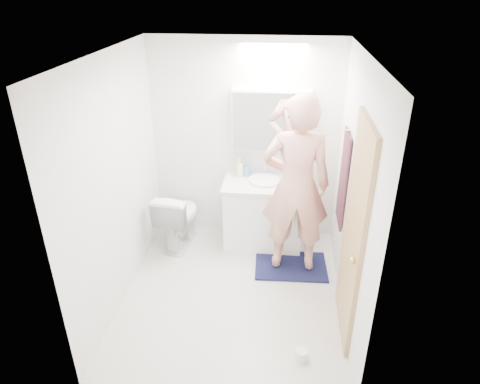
# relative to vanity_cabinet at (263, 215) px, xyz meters

# --- Properties ---
(floor) EXTENTS (2.50, 2.50, 0.00)m
(floor) POSITION_rel_vanity_cabinet_xyz_m (-0.25, -0.96, -0.39)
(floor) COLOR silver
(floor) RESTS_ON ground
(ceiling) EXTENTS (2.50, 2.50, 0.00)m
(ceiling) POSITION_rel_vanity_cabinet_xyz_m (-0.25, -0.96, 2.01)
(ceiling) COLOR white
(ceiling) RESTS_ON floor
(wall_back) EXTENTS (2.50, 0.00, 2.50)m
(wall_back) POSITION_rel_vanity_cabinet_xyz_m (-0.25, 0.29, 0.81)
(wall_back) COLOR white
(wall_back) RESTS_ON floor
(wall_front) EXTENTS (2.50, 0.00, 2.50)m
(wall_front) POSITION_rel_vanity_cabinet_xyz_m (-0.25, -2.21, 0.81)
(wall_front) COLOR white
(wall_front) RESTS_ON floor
(wall_left) EXTENTS (0.00, 2.50, 2.50)m
(wall_left) POSITION_rel_vanity_cabinet_xyz_m (-1.35, -0.96, 0.81)
(wall_left) COLOR white
(wall_left) RESTS_ON floor
(wall_right) EXTENTS (0.00, 2.50, 2.50)m
(wall_right) POSITION_rel_vanity_cabinet_xyz_m (0.85, -0.96, 0.81)
(wall_right) COLOR white
(wall_right) RESTS_ON floor
(vanity_cabinet) EXTENTS (0.90, 0.55, 0.78)m
(vanity_cabinet) POSITION_rel_vanity_cabinet_xyz_m (0.00, 0.00, 0.00)
(vanity_cabinet) COLOR white
(vanity_cabinet) RESTS_ON floor
(countertop) EXTENTS (0.95, 0.58, 0.04)m
(countertop) POSITION_rel_vanity_cabinet_xyz_m (0.00, -0.00, 0.41)
(countertop) COLOR silver
(countertop) RESTS_ON vanity_cabinet
(sink_basin) EXTENTS (0.36, 0.36, 0.03)m
(sink_basin) POSITION_rel_vanity_cabinet_xyz_m (0.00, 0.03, 0.45)
(sink_basin) COLOR white
(sink_basin) RESTS_ON countertop
(faucet) EXTENTS (0.02, 0.02, 0.16)m
(faucet) POSITION_rel_vanity_cabinet_xyz_m (0.00, 0.22, 0.51)
(faucet) COLOR #B5B5B9
(faucet) RESTS_ON countertop
(medicine_cabinet) EXTENTS (0.88, 0.14, 0.70)m
(medicine_cabinet) POSITION_rel_vanity_cabinet_xyz_m (0.05, 0.21, 1.11)
(medicine_cabinet) COLOR white
(medicine_cabinet) RESTS_ON wall_back
(mirror_panel) EXTENTS (0.84, 0.01, 0.66)m
(mirror_panel) POSITION_rel_vanity_cabinet_xyz_m (0.05, 0.13, 1.11)
(mirror_panel) COLOR silver
(mirror_panel) RESTS_ON medicine_cabinet
(toilet) EXTENTS (0.50, 0.77, 0.73)m
(toilet) POSITION_rel_vanity_cabinet_xyz_m (-1.01, -0.11, -0.03)
(toilet) COLOR white
(toilet) RESTS_ON floor
(bath_rug) EXTENTS (0.82, 0.58, 0.02)m
(bath_rug) POSITION_rel_vanity_cabinet_xyz_m (0.35, -0.46, -0.38)
(bath_rug) COLOR #131B3B
(bath_rug) RESTS_ON floor
(person) EXTENTS (0.73, 0.50, 1.95)m
(person) POSITION_rel_vanity_cabinet_xyz_m (0.35, -0.46, 0.63)
(person) COLOR #DC9884
(person) RESTS_ON bath_rug
(door) EXTENTS (0.04, 0.80, 2.00)m
(door) POSITION_rel_vanity_cabinet_xyz_m (0.83, -1.31, 0.61)
(door) COLOR #A68253
(door) RESTS_ON wall_right
(door_knob) EXTENTS (0.06, 0.06, 0.06)m
(door_knob) POSITION_rel_vanity_cabinet_xyz_m (0.79, -1.61, 0.56)
(door_knob) COLOR gold
(door_knob) RESTS_ON door
(towel) EXTENTS (0.02, 0.42, 1.00)m
(towel) POSITION_rel_vanity_cabinet_xyz_m (0.82, -0.41, 0.71)
(towel) COLOR #13133C
(towel) RESTS_ON wall_right
(towel_hook) EXTENTS (0.07, 0.02, 0.02)m
(towel_hook) POSITION_rel_vanity_cabinet_xyz_m (0.81, -0.41, 1.23)
(towel_hook) COLOR silver
(towel_hook) RESTS_ON wall_right
(soap_bottle_a) EXTENTS (0.09, 0.09, 0.22)m
(soap_bottle_a) POSITION_rel_vanity_cabinet_xyz_m (-0.30, 0.15, 0.54)
(soap_bottle_a) COLOR #EDED99
(soap_bottle_a) RESTS_ON countertop
(soap_bottle_b) EXTENTS (0.11, 0.11, 0.18)m
(soap_bottle_b) POSITION_rel_vanity_cabinet_xyz_m (-0.22, 0.18, 0.52)
(soap_bottle_b) COLOR #5E93CA
(soap_bottle_b) RESTS_ON countertop
(toothbrush_cup) EXTENTS (0.11, 0.11, 0.08)m
(toothbrush_cup) POSITION_rel_vanity_cabinet_xyz_m (0.24, 0.16, 0.47)
(toothbrush_cup) COLOR #4062C0
(toothbrush_cup) RESTS_ON countertop
(toilet_paper_roll) EXTENTS (0.11, 0.11, 0.10)m
(toilet_paper_roll) POSITION_rel_vanity_cabinet_xyz_m (0.44, -1.77, -0.34)
(toilet_paper_roll) COLOR white
(toilet_paper_roll) RESTS_ON floor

